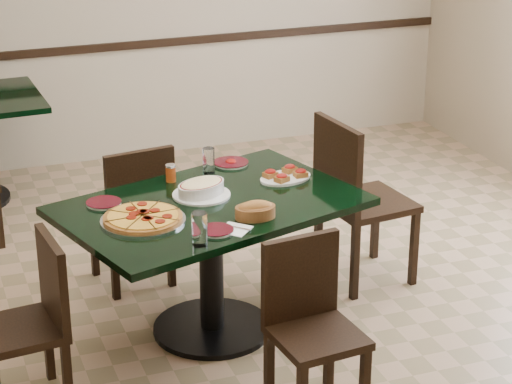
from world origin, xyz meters
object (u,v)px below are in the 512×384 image
object	(u,v)px
main_table	(211,235)
chair_right	(354,192)
chair_near	(310,317)
pepperoni_pizza	(143,218)
chair_far	(135,209)
bread_basket	(255,210)
chair_left	(35,315)
bruschetta_platter	(285,175)
lasagna_casserole	(201,188)

from	to	relation	value
main_table	chair_right	bearing A→B (deg)	-0.19
chair_near	pepperoni_pizza	bearing A→B (deg)	125.37
chair_right	chair_far	bearing A→B (deg)	65.86
main_table	chair_near	xyz separation A→B (m)	(0.22, -0.81, -0.11)
chair_far	bread_basket	distance (m)	1.05
chair_far	chair_left	world-z (taller)	chair_far
pepperoni_pizza	chair_left	bearing A→B (deg)	-158.47
chair_far	bruschetta_platter	xyz separation A→B (m)	(0.73, -0.48, 0.29)
main_table	pepperoni_pizza	bearing A→B (deg)	-179.68
main_table	chair_near	bearing A→B (deg)	-91.52
chair_near	chair_right	world-z (taller)	chair_right
lasagna_casserole	bruschetta_platter	size ratio (longest dim) A/B	0.95
chair_right	lasagna_casserole	world-z (taller)	chair_right
main_table	chair_right	distance (m)	1.00
pepperoni_pizza	chair_near	bearing A→B (deg)	-48.78
chair_near	bruschetta_platter	world-z (taller)	chair_near
chair_far	lasagna_casserole	world-z (taller)	chair_far
pepperoni_pizza	bread_basket	distance (m)	0.55
chair_left	pepperoni_pizza	size ratio (longest dim) A/B	1.97
bruschetta_platter	chair_left	bearing A→B (deg)	-173.33
chair_right	chair_left	bearing A→B (deg)	101.11
main_table	pepperoni_pizza	size ratio (longest dim) A/B	4.05
chair_right	main_table	bearing A→B (deg)	99.48
bread_basket	main_table	bearing A→B (deg)	123.03
chair_near	lasagna_casserole	xyz separation A→B (m)	(-0.24, 0.91, 0.34)
chair_right	pepperoni_pizza	size ratio (longest dim) A/B	2.39
main_table	bruschetta_platter	size ratio (longest dim) A/B	5.00
chair_far	bruschetta_platter	world-z (taller)	chair_far
chair_near	bread_basket	bearing A→B (deg)	91.53
chair_far	bruschetta_platter	bearing A→B (deg)	138.83
lasagna_casserole	bread_basket	xyz separation A→B (m)	(0.17, -0.37, -0.01)
main_table	lasagna_casserole	size ratio (longest dim) A/B	5.29
chair_far	pepperoni_pizza	size ratio (longest dim) A/B	2.08
chair_left	bruschetta_platter	size ratio (longest dim) A/B	2.43
chair_left	lasagna_casserole	size ratio (longest dim) A/B	2.57
pepperoni_pizza	bruschetta_platter	xyz separation A→B (m)	(0.87, 0.29, 0.01)
chair_right	bruschetta_platter	size ratio (longest dim) A/B	2.95
main_table	chair_left	xyz separation A→B (m)	(-0.97, -0.35, -0.11)
pepperoni_pizza	bread_basket	size ratio (longest dim) A/B	1.97
chair_far	pepperoni_pizza	xyz separation A→B (m)	(-0.13, -0.77, 0.28)
chair_near	chair_right	distance (m)	1.32
chair_right	bread_basket	distance (m)	1.00
chair_near	chair_right	bearing A→B (deg)	50.14
chair_far	bread_basket	world-z (taller)	chair_far
chair_far	chair_right	world-z (taller)	chair_right
bruschetta_platter	lasagna_casserole	bearing A→B (deg)	175.28
bread_basket	bruschetta_platter	size ratio (longest dim) A/B	0.63
main_table	chair_far	distance (m)	0.70
chair_far	bruschetta_platter	size ratio (longest dim) A/B	2.56
chair_left	bruschetta_platter	xyz separation A→B (m)	(1.45, 0.52, 0.31)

